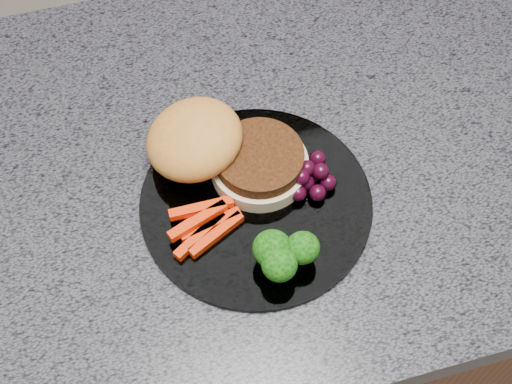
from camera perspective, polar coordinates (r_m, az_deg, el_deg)
The scene contains 7 objects.
island_cabinet at distance 1.25m, azimuth 0.41°, elevation -8.91°, with size 1.20×0.60×0.86m, color #53341C.
countertop at distance 0.85m, azimuth 0.60°, elevation 2.69°, with size 1.20×0.60×0.04m, color #4A4B54.
plate at distance 0.80m, azimuth -0.00°, elevation -0.86°, with size 0.26×0.26×0.01m, color white.
burger at distance 0.80m, azimuth -3.09°, elevation 3.37°, with size 0.21×0.18×0.06m.
carrot_sticks at distance 0.77m, azimuth -4.15°, elevation -2.52°, with size 0.09×0.06×0.02m.
broccoli at distance 0.73m, azimuth 2.16°, elevation -4.96°, with size 0.07×0.06×0.05m.
grape_bunch at distance 0.80m, azimuth 4.07°, elevation 1.31°, with size 0.07×0.06×0.03m.
Camera 1 is at (-0.14, -0.46, 1.59)m, focal length 50.00 mm.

